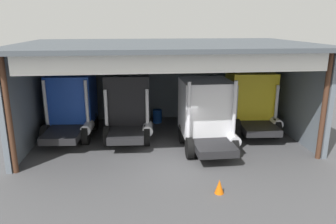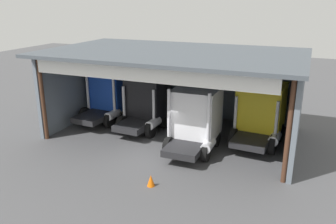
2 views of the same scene
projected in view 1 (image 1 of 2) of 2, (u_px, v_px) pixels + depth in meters
name	position (u px, v px, depth m)	size (l,w,h in m)	color
ground_plane	(175.00, 166.00, 14.73)	(80.00, 80.00, 0.00)	#4C4C4F
workshop_shed	(164.00, 71.00, 18.34)	(15.07, 9.12, 5.32)	slate
truck_blue_center_left_bay	(72.00, 104.00, 18.35)	(2.70, 4.85, 3.52)	#1E47B7
truck_black_yard_outside	(128.00, 105.00, 17.98)	(2.64, 4.26, 3.59)	black
truck_white_left_bay	(206.00, 112.00, 16.59)	(2.63, 4.46, 3.71)	white
truck_yellow_center_right_bay	(251.00, 100.00, 19.15)	(2.80, 4.58, 3.56)	yellow
oil_drum	(157.00, 116.00, 21.12)	(0.58, 0.58, 0.85)	#194CB2
tool_cart	(186.00, 117.00, 20.76)	(0.90, 0.60, 1.00)	#1E59A5
traffic_cone	(219.00, 187.00, 12.32)	(0.36, 0.36, 0.56)	orange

